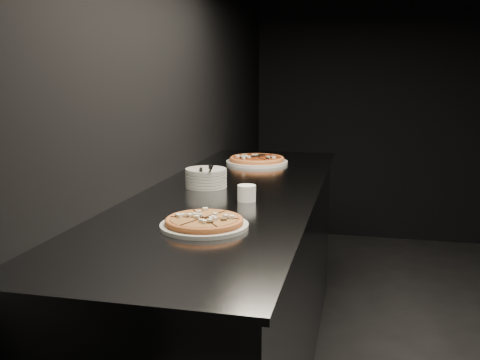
% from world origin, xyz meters
% --- Properties ---
extents(wall_left, '(0.02, 5.00, 2.80)m').
position_xyz_m(wall_left, '(-2.50, 0.00, 1.40)').
color(wall_left, black).
rests_on(wall_left, floor).
extents(counter, '(0.74, 2.44, 0.92)m').
position_xyz_m(counter, '(-2.13, 0.00, 0.46)').
color(counter, slate).
rests_on(counter, floor).
extents(pizza_mushroom, '(0.29, 0.29, 0.03)m').
position_xyz_m(pizza_mushroom, '(-2.08, -0.61, 0.94)').
color(pizza_mushroom, silver).
rests_on(pizza_mushroom, counter).
extents(pizza_tomato, '(0.35, 0.35, 0.04)m').
position_xyz_m(pizza_tomato, '(-2.16, 0.70, 0.94)').
color(pizza_tomato, silver).
rests_on(pizza_tomato, counter).
extents(plate_stack, '(0.18, 0.18, 0.08)m').
position_xyz_m(plate_stack, '(-2.26, 0.02, 0.96)').
color(plate_stack, silver).
rests_on(plate_stack, counter).
extents(cutlery, '(0.06, 0.20, 0.01)m').
position_xyz_m(cutlery, '(-2.25, 0.01, 1.00)').
color(cutlery, silver).
rests_on(cutlery, plate_stack).
extents(ramekin, '(0.07, 0.07, 0.06)m').
position_xyz_m(ramekin, '(-2.03, -0.21, 0.95)').
color(ramekin, white).
rests_on(ramekin, counter).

